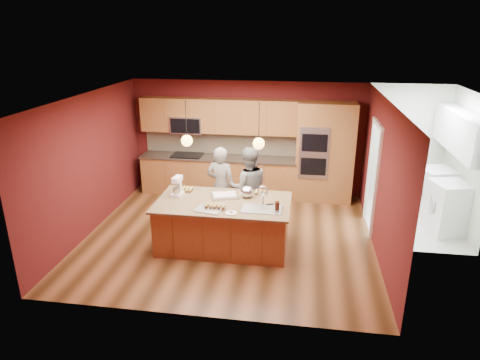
% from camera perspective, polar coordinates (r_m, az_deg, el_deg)
% --- Properties ---
extents(floor, '(5.50, 5.50, 0.00)m').
position_cam_1_polar(floor, '(8.47, -1.46, -7.43)').
color(floor, '#432812').
rests_on(floor, ground).
extents(ceiling, '(5.50, 5.50, 0.00)m').
position_cam_1_polar(ceiling, '(7.62, -1.64, 10.92)').
color(ceiling, white).
rests_on(ceiling, ground).
extents(wall_back, '(5.50, 0.00, 5.50)m').
position_cam_1_polar(wall_back, '(10.31, 0.89, 5.64)').
color(wall_back, '#521414').
rests_on(wall_back, ground).
extents(wall_front, '(5.50, 0.00, 5.50)m').
position_cam_1_polar(wall_front, '(5.68, -5.99, -6.73)').
color(wall_front, '#521414').
rests_on(wall_front, ground).
extents(wall_left, '(0.00, 5.00, 5.00)m').
position_cam_1_polar(wall_left, '(8.83, -19.41, 2.04)').
color(wall_left, '#521414').
rests_on(wall_left, ground).
extents(wall_right, '(0.00, 5.00, 5.00)m').
position_cam_1_polar(wall_right, '(7.95, 18.35, 0.25)').
color(wall_right, '#521414').
rests_on(wall_right, ground).
extents(cabinet_run, '(3.74, 0.64, 2.30)m').
position_cam_1_polar(cabinet_run, '(10.28, -3.07, 3.46)').
color(cabinet_run, brown).
rests_on(cabinet_run, floor).
extents(oven_column, '(1.30, 0.62, 2.30)m').
position_cam_1_polar(oven_column, '(10.00, 11.21, 3.61)').
color(oven_column, brown).
rests_on(oven_column, floor).
extents(doorway_trim, '(0.08, 1.11, 2.20)m').
position_cam_1_polar(doorway_trim, '(8.79, 17.23, 0.14)').
color(doorway_trim, white).
rests_on(doorway_trim, wall_right).
extents(laundry_room, '(2.60, 2.70, 2.70)m').
position_cam_1_polar(laundry_room, '(9.32, 27.38, 5.67)').
color(laundry_room, silver).
rests_on(laundry_room, ground).
extents(pendant_left, '(0.20, 0.20, 0.80)m').
position_cam_1_polar(pendant_left, '(7.52, -7.10, 5.25)').
color(pendant_left, black).
rests_on(pendant_left, ceiling).
extents(pendant_right, '(0.20, 0.20, 0.80)m').
position_cam_1_polar(pendant_right, '(7.29, 2.51, 4.92)').
color(pendant_right, black).
rests_on(pendant_right, ceiling).
extents(island, '(2.42, 1.36, 1.27)m').
position_cam_1_polar(island, '(7.91, -2.11, -5.81)').
color(island, brown).
rests_on(island, floor).
extents(person_left, '(0.66, 0.50, 1.65)m').
position_cam_1_polar(person_left, '(8.65, -2.56, -0.84)').
color(person_left, black).
rests_on(person_left, floor).
extents(person_right, '(0.92, 0.78, 1.67)m').
position_cam_1_polar(person_right, '(8.56, 1.12, -1.00)').
color(person_right, slate).
rests_on(person_right, floor).
extents(stand_mixer, '(0.22, 0.29, 0.37)m').
position_cam_1_polar(stand_mixer, '(8.04, -8.34, -0.99)').
color(stand_mixer, white).
rests_on(stand_mixer, island).
extents(sheet_cake, '(0.57, 0.49, 0.05)m').
position_cam_1_polar(sheet_cake, '(7.96, -2.08, -2.06)').
color(sheet_cake, silver).
rests_on(sheet_cake, island).
extents(cooling_rack, '(0.50, 0.41, 0.02)m').
position_cam_1_polar(cooling_rack, '(7.40, -4.20, -3.93)').
color(cooling_rack, '#B1B3B8').
rests_on(cooling_rack, island).
extents(mixing_bowl, '(0.26, 0.26, 0.22)m').
position_cam_1_polar(mixing_bowl, '(7.90, 0.97, -1.57)').
color(mixing_bowl, silver).
rests_on(mixing_bowl, island).
extents(plate, '(0.20, 0.20, 0.01)m').
position_cam_1_polar(plate, '(7.26, -1.18, -4.42)').
color(plate, white).
rests_on(plate, island).
extents(tumbler, '(0.08, 0.08, 0.16)m').
position_cam_1_polar(tumbler, '(7.38, 4.97, -3.46)').
color(tumbler, '#321509').
rests_on(tumbler, island).
extents(phone, '(0.16, 0.11, 0.01)m').
position_cam_1_polar(phone, '(7.61, 4.00, -3.28)').
color(phone, black).
rests_on(phone, island).
extents(cupcakes_left, '(0.30, 0.23, 0.07)m').
position_cam_1_polar(cupcakes_left, '(8.28, -7.32, -1.22)').
color(cupcakes_left, tan).
rests_on(cupcakes_left, island).
extents(cupcakes_rack, '(0.37, 0.15, 0.07)m').
position_cam_1_polar(cupcakes_rack, '(7.42, -3.36, -3.51)').
color(cupcakes_rack, tan).
rests_on(cupcakes_rack, island).
extents(cupcakes_right, '(0.21, 0.21, 0.06)m').
position_cam_1_polar(cupcakes_right, '(8.09, 2.71, -1.63)').
color(cupcakes_right, tan).
rests_on(cupcakes_right, island).
extents(washer, '(0.80, 0.81, 1.04)m').
position_cam_1_polar(washer, '(9.34, 25.95, -3.35)').
color(washer, white).
rests_on(washer, floor).
extents(dryer, '(0.80, 0.81, 1.05)m').
position_cam_1_polar(dryer, '(10.06, 24.54, -1.51)').
color(dryer, white).
rests_on(dryer, floor).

